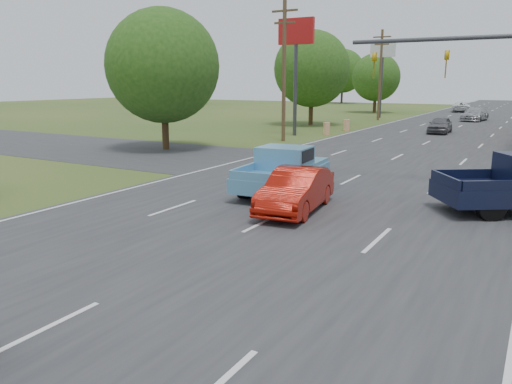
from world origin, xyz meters
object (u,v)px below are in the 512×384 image
Objects in this scene: red_convertible at (296,190)px; distant_car_silver at (475,114)px; distant_car_white at (461,107)px; distant_car_grey at (440,125)px; blue_pickup at (285,169)px.

distant_car_silver is (0.03, 46.41, 0.03)m from red_convertible.
distant_car_silver reaches higher than distant_car_white.
distant_car_grey is at bearing 86.50° from distant_car_white.
blue_pickup is 27.43m from distant_car_grey.
distant_car_white is (-2.22, 61.48, -0.19)m from blue_pickup.
distant_car_white is at bearing 86.35° from red_convertible.
red_convertible is 0.83× the size of distant_car_white.
distant_car_silver is (1.76, 43.83, -0.17)m from blue_pickup.
distant_car_white is at bearing 87.52° from blue_pickup.
distant_car_grey is (-0.75, 29.99, -0.02)m from red_convertible.
distant_car_silver is 18.10m from distant_car_white.
blue_pickup is 1.07× the size of distant_car_white.
distant_car_grey is at bearing -84.72° from distant_car_silver.
distant_car_white is at bearing 110.71° from distant_car_silver.
distant_car_white is (-3.95, 64.06, 0.01)m from red_convertible.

